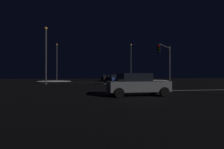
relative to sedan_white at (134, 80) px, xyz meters
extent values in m
cube|color=black|center=(-3.67, -9.96, -0.85)|extent=(120.00, 120.00, 0.10)
cube|color=white|center=(-3.67, -1.84, -0.80)|extent=(0.35, 13.90, 0.01)
cube|color=yellow|center=(-3.67, 9.76, -0.80)|extent=(22.00, 0.15, 0.01)
cube|color=white|center=(4.55, -9.96, -0.80)|extent=(13.90, 0.40, 0.01)
ellipsoid|color=white|center=(-12.60, 11.65, -0.60)|extent=(6.55, 1.50, 0.41)
ellipsoid|color=white|center=(5.25, 8.13, -0.53)|extent=(9.29, 1.50, 0.55)
cube|color=silver|center=(0.00, -0.04, -0.13)|extent=(1.80, 4.20, 0.70)
cube|color=black|center=(0.00, 0.16, 0.49)|extent=(1.60, 2.00, 0.55)
cylinder|color=black|center=(0.90, -1.59, -0.48)|extent=(0.22, 0.64, 0.64)
cylinder|color=black|center=(-0.90, -1.59, -0.48)|extent=(0.22, 0.64, 0.64)
cylinder|color=black|center=(0.90, 1.51, -0.48)|extent=(0.22, 0.64, 0.64)
cylinder|color=black|center=(-0.90, 1.51, -0.48)|extent=(0.22, 0.64, 0.64)
sphere|color=#F9EFC6|center=(0.65, -2.16, -0.08)|extent=(0.22, 0.22, 0.22)
sphere|color=#F9EFC6|center=(-0.65, -2.16, -0.08)|extent=(0.22, 0.22, 0.22)
cube|color=#B7B7BC|center=(-0.12, 6.58, -0.13)|extent=(1.80, 4.20, 0.70)
cube|color=black|center=(-0.12, 6.78, 0.49)|extent=(1.60, 2.00, 0.55)
cylinder|color=black|center=(0.78, 5.03, -0.48)|extent=(0.22, 0.64, 0.64)
cylinder|color=black|center=(-1.02, 5.03, -0.48)|extent=(0.22, 0.64, 0.64)
cylinder|color=black|center=(0.78, 8.13, -0.48)|extent=(0.22, 0.64, 0.64)
cylinder|color=black|center=(-1.02, 8.13, -0.48)|extent=(0.22, 0.64, 0.64)
sphere|color=#F9EFC6|center=(0.53, 4.46, -0.08)|extent=(0.22, 0.22, 0.22)
sphere|color=#F9EFC6|center=(-0.77, 4.46, -0.08)|extent=(0.22, 0.22, 0.22)
cube|color=navy|center=(-0.36, 12.88, -0.13)|extent=(1.80, 4.20, 0.70)
cube|color=black|center=(-0.36, 13.08, 0.49)|extent=(1.60, 2.00, 0.55)
cylinder|color=black|center=(0.54, 11.33, -0.48)|extent=(0.22, 0.64, 0.64)
cylinder|color=black|center=(-1.26, 11.33, -0.48)|extent=(0.22, 0.64, 0.64)
cylinder|color=black|center=(0.54, 14.43, -0.48)|extent=(0.22, 0.64, 0.64)
cylinder|color=black|center=(-1.26, 14.43, -0.48)|extent=(0.22, 0.64, 0.64)
sphere|color=#F9EFC6|center=(0.29, 10.76, -0.08)|extent=(0.22, 0.22, 0.22)
sphere|color=#F9EFC6|center=(-1.01, 10.76, -0.08)|extent=(0.22, 0.22, 0.22)
cube|color=maroon|center=(0.13, 19.58, -0.13)|extent=(1.80, 4.20, 0.70)
cube|color=black|center=(0.13, 19.78, 0.49)|extent=(1.60, 2.00, 0.55)
cylinder|color=black|center=(1.03, 18.03, -0.48)|extent=(0.22, 0.64, 0.64)
cylinder|color=black|center=(-0.77, 18.03, -0.48)|extent=(0.22, 0.64, 0.64)
cylinder|color=black|center=(1.03, 21.13, -0.48)|extent=(0.22, 0.64, 0.64)
cylinder|color=black|center=(-0.77, 21.13, -0.48)|extent=(0.22, 0.64, 0.64)
sphere|color=#F9EFC6|center=(0.78, 17.46, -0.08)|extent=(0.22, 0.22, 0.22)
sphere|color=#F9EFC6|center=(-0.52, 17.46, -0.08)|extent=(0.22, 0.22, 0.22)
cube|color=black|center=(-0.13, 26.14, -0.13)|extent=(1.80, 4.20, 0.70)
cube|color=black|center=(-0.13, 26.34, 0.49)|extent=(1.60, 2.00, 0.55)
cylinder|color=black|center=(0.77, 24.59, -0.48)|extent=(0.22, 0.64, 0.64)
cylinder|color=black|center=(-1.03, 24.59, -0.48)|extent=(0.22, 0.64, 0.64)
cylinder|color=black|center=(0.77, 27.69, -0.48)|extent=(0.22, 0.64, 0.64)
cylinder|color=black|center=(-1.03, 27.69, -0.48)|extent=(0.22, 0.64, 0.64)
sphere|color=#F9EFC6|center=(0.52, 24.02, -0.08)|extent=(0.22, 0.22, 0.22)
sphere|color=#F9EFC6|center=(-0.78, 24.02, -0.08)|extent=(0.22, 0.22, 0.22)
cube|color=slate|center=(-4.14, -13.44, -0.13)|extent=(4.20, 1.80, 0.70)
cube|color=black|center=(-4.34, -13.44, 0.49)|extent=(2.00, 1.60, 0.55)
cylinder|color=black|center=(-2.59, -12.54, -0.48)|extent=(0.64, 0.22, 0.64)
cylinder|color=black|center=(-2.59, -14.34, -0.48)|extent=(0.64, 0.22, 0.64)
cylinder|color=black|center=(-5.69, -12.54, -0.48)|extent=(0.64, 0.22, 0.64)
cylinder|color=black|center=(-5.69, -14.34, -0.48)|extent=(0.64, 0.22, 0.64)
sphere|color=#F9EFC6|center=(-2.02, -12.79, -0.08)|extent=(0.22, 0.22, 0.22)
sphere|color=#F9EFC6|center=(-2.02, -14.09, -0.08)|extent=(0.22, 0.22, 0.22)
cylinder|color=#4C4C51|center=(4.85, -1.44, 2.01)|extent=(0.18, 0.18, 5.62)
cylinder|color=#4C4C51|center=(3.25, -3.04, 4.52)|extent=(3.28, 3.28, 0.12)
cube|color=black|center=(1.66, -4.64, 3.90)|extent=(0.46, 0.46, 1.05)
sphere|color=red|center=(1.54, -4.75, 4.24)|extent=(0.22, 0.22, 0.22)
sphere|color=black|center=(1.54, -4.75, 3.90)|extent=(0.22, 0.22, 0.22)
sphere|color=black|center=(1.54, -4.75, 3.55)|extent=(0.22, 0.22, 0.22)
cylinder|color=#424247|center=(-12.90, 3.76, 3.42)|extent=(0.20, 0.20, 8.44)
sphere|color=#F9AD47|center=(-12.90, 3.76, 7.82)|extent=(0.44, 0.44, 0.44)
cylinder|color=#424247|center=(5.55, 19.76, 3.77)|extent=(0.20, 0.20, 9.14)
sphere|color=#F9AD47|center=(5.55, 19.76, 8.52)|extent=(0.44, 0.44, 0.44)
cylinder|color=#424247|center=(-12.90, 19.76, 3.49)|extent=(0.20, 0.20, 8.59)
sphere|color=#F9AD47|center=(-12.90, 19.76, 7.97)|extent=(0.44, 0.44, 0.44)
camera|label=1|loc=(-8.37, -25.60, 0.64)|focal=29.30mm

